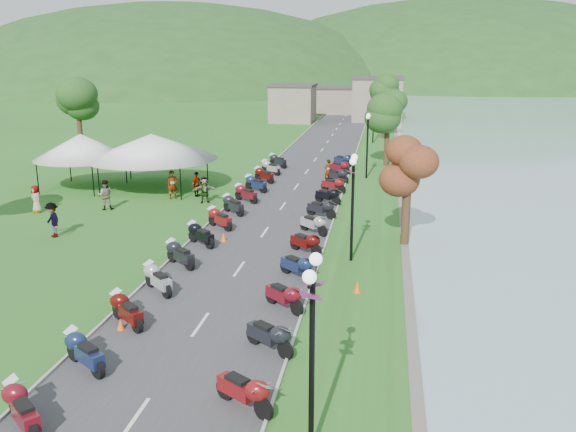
{
  "coord_description": "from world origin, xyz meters",
  "views": [
    {
      "loc": [
        6.41,
        -9.67,
        9.6
      ],
      "look_at": [
        1.49,
        20.89,
        1.3
      ],
      "focal_mm": 38.0,
      "sensor_mm": 36.0,
      "label": 1
    }
  ],
  "objects_px": {
    "streetlamp_near": "(312,363)",
    "pedestrian_b": "(106,210)",
    "pedestrian_c": "(54,237)",
    "vendor_tent_main": "(153,161)",
    "pedestrian_a": "(173,199)"
  },
  "relations": [
    {
      "from": "streetlamp_near",
      "to": "vendor_tent_main",
      "type": "bearing_deg",
      "value": 117.87
    },
    {
      "from": "streetlamp_near",
      "to": "pedestrian_b",
      "type": "bearing_deg",
      "value": 125.53
    },
    {
      "from": "streetlamp_near",
      "to": "pedestrian_b",
      "type": "distance_m",
      "value": 27.34
    },
    {
      "from": "vendor_tent_main",
      "to": "pedestrian_c",
      "type": "xyz_separation_m",
      "value": [
        -0.84,
        -12.48,
        -2.0
      ]
    },
    {
      "from": "pedestrian_b",
      "to": "streetlamp_near",
      "type": "bearing_deg",
      "value": 105.29
    },
    {
      "from": "streetlamp_near",
      "to": "pedestrian_b",
      "type": "height_order",
      "value": "streetlamp_near"
    },
    {
      "from": "streetlamp_near",
      "to": "pedestrian_b",
      "type": "xyz_separation_m",
      "value": [
        -15.82,
        22.15,
        -2.5
      ]
    },
    {
      "from": "vendor_tent_main",
      "to": "pedestrian_a",
      "type": "xyz_separation_m",
      "value": [
        2.5,
        -2.94,
        -2.0
      ]
    },
    {
      "from": "pedestrian_a",
      "to": "pedestrian_b",
      "type": "relative_size",
      "value": 1.01
    },
    {
      "from": "streetlamp_near",
      "to": "pedestrian_c",
      "type": "relative_size",
      "value": 2.63
    },
    {
      "from": "pedestrian_a",
      "to": "streetlamp_near",
      "type": "bearing_deg",
      "value": -95.43
    },
    {
      "from": "streetlamp_near",
      "to": "pedestrian_c",
      "type": "height_order",
      "value": "streetlamp_near"
    },
    {
      "from": "vendor_tent_main",
      "to": "pedestrian_c",
      "type": "bearing_deg",
      "value": -93.86
    },
    {
      "from": "pedestrian_a",
      "to": "vendor_tent_main",
      "type": "bearing_deg",
      "value": 98.78
    },
    {
      "from": "vendor_tent_main",
      "to": "streetlamp_near",
      "type": "bearing_deg",
      "value": -62.13
    }
  ]
}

